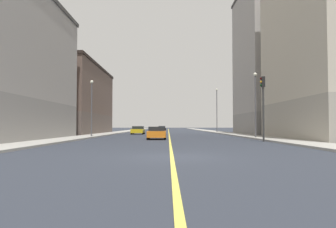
{
  "coord_description": "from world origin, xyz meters",
  "views": [
    {
      "loc": [
        -0.17,
        -13.76,
        1.36
      ],
      "look_at": [
        -0.27,
        29.83,
        2.99
      ],
      "focal_mm": 33.54,
      "sensor_mm": 36.0,
      "label": 1
    }
  ],
  "objects": [
    {
      "name": "ground_plane",
      "position": [
        0.0,
        0.0,
        0.0
      ],
      "size": [
        400.0,
        400.0,
        0.0
      ],
      "primitive_type": "plane",
      "color": "#2A2E38",
      "rests_on": "ground"
    },
    {
      "name": "building_right_midblock",
      "position": [
        -16.36,
        37.57,
        5.57
      ],
      "size": [
        10.45,
        22.61,
        11.12
      ],
      "color": "brown",
      "rests_on": "ground"
    },
    {
      "name": "street_lamp_right_near",
      "position": [
        -8.98,
        22.26,
        4.11
      ],
      "size": [
        0.36,
        0.36,
        6.45
      ],
      "color": "#4C4C51",
      "rests_on": "ground"
    },
    {
      "name": "sidewalk_right",
      "position": [
        -9.83,
        49.0,
        0.07
      ],
      "size": [
        2.91,
        168.0,
        0.15
      ],
      "primitive_type": "cube",
      "color": "#9E9B93",
      "rests_on": "ground"
    },
    {
      "name": "car_yellow",
      "position": [
        -4.96,
        36.23,
        0.63
      ],
      "size": [
        2.0,
        4.0,
        1.28
      ],
      "color": "gold",
      "rests_on": "ground"
    },
    {
      "name": "car_orange",
      "position": [
        -1.3,
        17.68,
        0.61
      ],
      "size": [
        1.9,
        3.97,
        1.26
      ],
      "color": "orange",
      "rests_on": "ground"
    },
    {
      "name": "sidewalk_left",
      "position": [
        9.83,
        49.0,
        0.07
      ],
      "size": [
        2.91,
        168.0,
        0.15
      ],
      "primitive_type": "cube",
      "color": "#9E9B93",
      "rests_on": "ground"
    },
    {
      "name": "building_left_mid",
      "position": [
        16.36,
        34.29,
        11.35
      ],
      "size": [
        10.45,
        14.72,
        22.69
      ],
      "color": "gray",
      "rests_on": "ground"
    },
    {
      "name": "traffic_light_left_near",
      "position": [
        7.96,
        12.95,
        3.64
      ],
      "size": [
        0.4,
        0.32,
        5.57
      ],
      "color": "#2D2D2D",
      "rests_on": "ground"
    },
    {
      "name": "street_lamp_left_near",
      "position": [
        8.98,
        18.92,
        4.28
      ],
      "size": [
        0.36,
        0.36,
        6.78
      ],
      "color": "#4C4C51",
      "rests_on": "ground"
    },
    {
      "name": "car_black",
      "position": [
        -1.67,
        62.65,
        0.62
      ],
      "size": [
        2.02,
        4.47,
        1.28
      ],
      "color": "black",
      "rests_on": "ground"
    },
    {
      "name": "lane_center_stripe",
      "position": [
        0.0,
        49.0,
        0.01
      ],
      "size": [
        0.16,
        154.0,
        0.01
      ],
      "primitive_type": "cube",
      "color": "#E5D14C",
      "rests_on": "ground"
    },
    {
      "name": "street_lamp_left_far",
      "position": [
        8.98,
        44.75,
        5.01
      ],
      "size": [
        0.36,
        0.36,
        8.15
      ],
      "color": "#4C4C51",
      "rests_on": "ground"
    }
  ]
}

